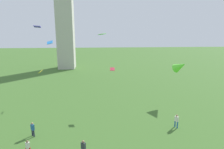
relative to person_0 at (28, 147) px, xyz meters
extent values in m
cube|color=silver|center=(0.00, 0.00, 0.17)|extent=(0.48, 0.40, 0.61)
sphere|color=brown|center=(0.00, 0.00, 0.58)|extent=(0.22, 0.22, 0.22)
cube|color=#2D3338|center=(5.76, -0.65, 0.29)|extent=(0.53, 0.50, 0.68)
sphere|color=#A37556|center=(5.76, -0.65, 0.76)|extent=(0.25, 0.25, 0.25)
cylinder|color=#1E2333|center=(-0.46, 3.50, -0.47)|extent=(0.16, 0.16, 0.87)
cylinder|color=#1E2333|center=(-0.74, 3.79, -0.47)|extent=(0.16, 0.16, 0.87)
cube|color=#235693|center=(-0.60, 3.65, 0.30)|extent=(0.52, 0.53, 0.69)
sphere|color=#A37556|center=(-0.60, 3.65, 0.77)|extent=(0.25, 0.25, 0.25)
cylinder|color=#235693|center=(17.39, 4.89, -0.47)|extent=(0.16, 0.16, 0.87)
cylinder|color=#235693|center=(17.58, 4.54, -0.47)|extent=(0.16, 0.16, 0.87)
cube|color=silver|center=(17.48, 4.71, 0.31)|extent=(0.46, 0.54, 0.69)
sphere|color=#A37556|center=(17.48, 4.71, 0.78)|extent=(0.25, 0.25, 0.25)
cube|color=#4832EA|center=(-1.22, 11.22, 12.01)|extent=(1.16, 1.48, 0.35)
cone|color=#62ED35|center=(21.42, 14.43, 5.36)|extent=(2.80, 3.09, 2.45)
cube|color=#43CB24|center=(7.81, 1.57, 11.32)|extent=(0.83, 0.94, 0.14)
cube|color=yellow|center=(-2.59, 15.78, 4.47)|extent=(0.73, 1.02, 0.60)
cube|color=#2584E3|center=(-1.13, 17.82, 9.28)|extent=(1.27, 1.55, 0.65)
cube|color=#B92A3D|center=(9.54, 11.83, 5.57)|extent=(0.78, 1.04, 0.34)
camera|label=1|loc=(7.46, -19.38, 12.13)|focal=32.92mm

